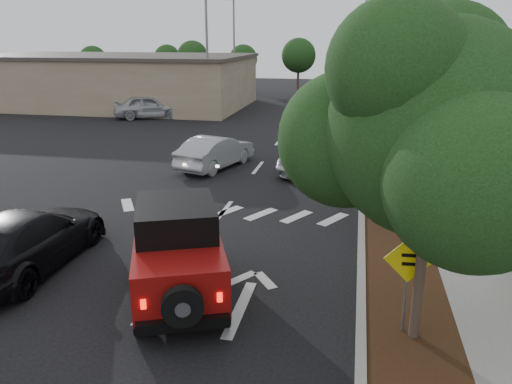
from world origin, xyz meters
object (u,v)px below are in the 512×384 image
(black_suv_oncoming, at_px, (26,239))
(speed_hump_sign, at_px, (408,271))
(red_jeep, at_px, (178,249))
(silver_suv_ahead, at_px, (317,157))

(black_suv_oncoming, relative_size, speed_hump_sign, 2.59)
(black_suv_oncoming, bearing_deg, red_jeep, 172.14)
(red_jeep, xyz_separation_m, silver_suv_ahead, (2.17, 11.48, -0.44))
(speed_hump_sign, bearing_deg, silver_suv_ahead, 98.40)
(silver_suv_ahead, distance_m, black_suv_oncoming, 12.71)
(black_suv_oncoming, bearing_deg, speed_hump_sign, 171.04)
(red_jeep, bearing_deg, speed_hump_sign, -30.91)
(silver_suv_ahead, height_order, speed_hump_sign, speed_hump_sign)
(silver_suv_ahead, relative_size, black_suv_oncoming, 0.89)
(silver_suv_ahead, bearing_deg, red_jeep, -82.49)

